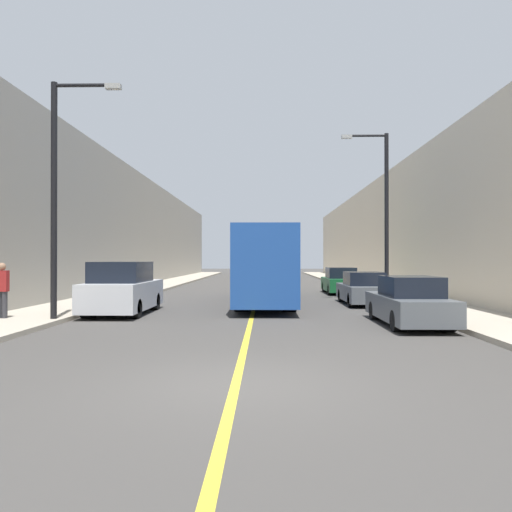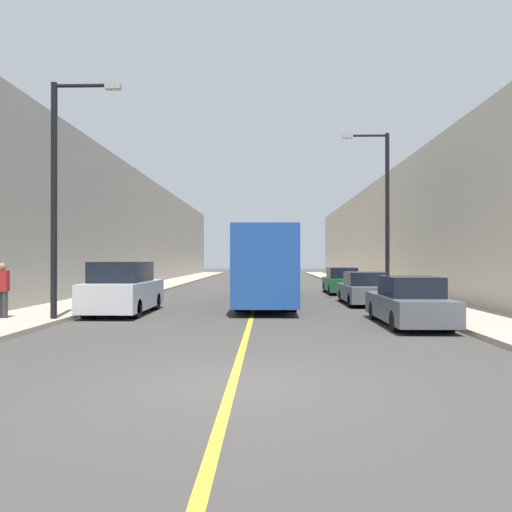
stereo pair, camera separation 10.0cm
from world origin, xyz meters
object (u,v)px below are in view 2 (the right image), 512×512
Objects in this scene: bus at (266,265)px; car_right_far at (341,282)px; parked_suv_left at (123,290)px; car_right_mid at (364,290)px; pedestrian at (2,289)px; car_right_near at (409,303)px; street_lamp_left at (60,185)px; street_lamp_right at (384,206)px.

bus is 2.82× the size of car_right_far.
parked_suv_left is 10.66m from car_right_mid.
pedestrian is (-8.57, -7.54, -0.71)m from bus.
bus reaches higher than car_right_near.
car_right_near is 11.74m from street_lamp_left.
car_right_near is 14.34m from car_right_far.
street_lamp_left is at bearing -130.85° from bus.
street_lamp_right is at bearing 5.49° from bus.
car_right_near reaches higher than car_right_mid.
pedestrian is (-13.05, 0.41, 0.39)m from car_right_near.
car_right_far is at bearing 46.84° from pedestrian.
car_right_far is (0.01, 14.34, 0.01)m from car_right_near.
parked_suv_left reaches higher than pedestrian.
street_lamp_right is (5.68, 0.55, 2.84)m from bus.
car_right_mid is at bearing 22.61° from parked_suv_left.
car_right_near is at bearing -17.27° from parked_suv_left.
street_lamp_right reaches higher than pedestrian.
street_lamp_right is (1.19, 8.49, 3.95)m from car_right_near.
car_right_far is 7.14m from street_lamp_right.
parked_suv_left is at bearing 162.73° from car_right_near.
street_lamp_right is (12.31, 8.22, 0.19)m from street_lamp_left.
street_lamp_left is (-6.63, -7.67, 2.66)m from bus.
car_right_mid is at bearing 27.41° from pedestrian.
parked_suv_left is 12.86m from street_lamp_right.
car_right_far is 18.32m from street_lamp_left.
car_right_near is 7.16m from car_right_mid.
car_right_mid is at bearing 90.18° from car_right_near.
bus is at bearing 41.34° from pedestrian.
street_lamp_right is 16.76m from pedestrian.
bus is 7.89m from car_right_far.
bus is at bearing 170.07° from car_right_mid.
pedestrian reaches higher than car_right_far.
car_right_far is at bearing 89.75° from car_right_mid.
car_right_far is 0.59× the size of street_lamp_left.
car_right_mid is 1.00× the size of car_right_far.
bus is 2.71× the size of car_right_near.
car_right_near is 9.44m from street_lamp_right.
car_right_far is 0.56× the size of street_lamp_right.
street_lamp_right is (11.05, 5.42, 3.73)m from parked_suv_left.
street_lamp_left is at bearing -114.25° from parked_suv_left.
car_right_near is at bearing -1.42° from street_lamp_left.
bus is at bearing 49.15° from street_lamp_left.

